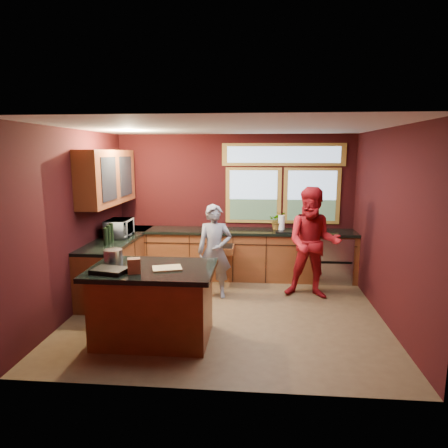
# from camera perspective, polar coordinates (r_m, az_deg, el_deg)

# --- Properties ---
(floor) EXTENTS (4.50, 4.50, 0.00)m
(floor) POSITION_cam_1_polar(r_m,az_deg,el_deg) (6.12, 0.38, -12.48)
(floor) COLOR brown
(floor) RESTS_ON ground
(room_shell) EXTENTS (4.52, 4.02, 2.71)m
(room_shell) POSITION_cam_1_polar(r_m,az_deg,el_deg) (6.07, -4.99, 4.86)
(room_shell) COLOR black
(room_shell) RESTS_ON ground
(back_counter) EXTENTS (4.50, 0.64, 0.93)m
(back_counter) POSITION_cam_1_polar(r_m,az_deg,el_deg) (7.57, 2.93, -4.32)
(back_counter) COLOR #592F15
(back_counter) RESTS_ON floor
(left_counter) EXTENTS (0.64, 2.30, 0.93)m
(left_counter) POSITION_cam_1_polar(r_m,az_deg,el_deg) (7.17, -14.85, -5.48)
(left_counter) COLOR #592F15
(left_counter) RESTS_ON floor
(island) EXTENTS (1.55, 1.05, 0.95)m
(island) POSITION_cam_1_polar(r_m,az_deg,el_deg) (5.23, -10.05, -11.05)
(island) COLOR #592F15
(island) RESTS_ON floor
(person_grey) EXTENTS (0.60, 0.42, 1.54)m
(person_grey) POSITION_cam_1_polar(r_m,az_deg,el_deg) (6.52, -1.36, -3.93)
(person_grey) COLOR slate
(person_grey) RESTS_ON floor
(person_red) EXTENTS (0.98, 0.82, 1.82)m
(person_red) POSITION_cam_1_polar(r_m,az_deg,el_deg) (6.63, 12.60, -2.68)
(person_red) COLOR maroon
(person_red) RESTS_ON floor
(microwave) EXTENTS (0.38, 0.55, 0.30)m
(microwave) POSITION_cam_1_polar(r_m,az_deg,el_deg) (7.05, -14.75, -0.59)
(microwave) COLOR #999999
(microwave) RESTS_ON left_counter
(potted_plant) EXTENTS (0.31, 0.27, 0.35)m
(potted_plant) POSITION_cam_1_polar(r_m,az_deg,el_deg) (7.50, 7.70, 0.46)
(potted_plant) COLOR #999999
(potted_plant) RESTS_ON back_counter
(paper_towel) EXTENTS (0.12, 0.12, 0.28)m
(paper_towel) POSITION_cam_1_polar(r_m,az_deg,el_deg) (7.46, 8.21, 0.12)
(paper_towel) COLOR white
(paper_towel) RESTS_ON back_counter
(cutting_board) EXTENTS (0.41, 0.34, 0.02)m
(cutting_board) POSITION_cam_1_polar(r_m,az_deg,el_deg) (4.98, -8.13, -6.27)
(cutting_board) COLOR tan
(cutting_board) RESTS_ON island
(stock_pot) EXTENTS (0.24, 0.24, 0.18)m
(stock_pot) POSITION_cam_1_polar(r_m,az_deg,el_deg) (5.36, -15.53, -4.48)
(stock_pot) COLOR #ABABB0
(stock_pot) RESTS_ON island
(paper_bag) EXTENTS (0.18, 0.16, 0.18)m
(paper_bag) POSITION_cam_1_polar(r_m,az_deg,el_deg) (4.87, -12.73, -5.84)
(paper_bag) COLOR brown
(paper_bag) RESTS_ON island
(black_tray) EXTENTS (0.44, 0.35, 0.05)m
(black_tray) POSITION_cam_1_polar(r_m,az_deg,el_deg) (4.98, -16.01, -6.39)
(black_tray) COLOR black
(black_tray) RESTS_ON island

